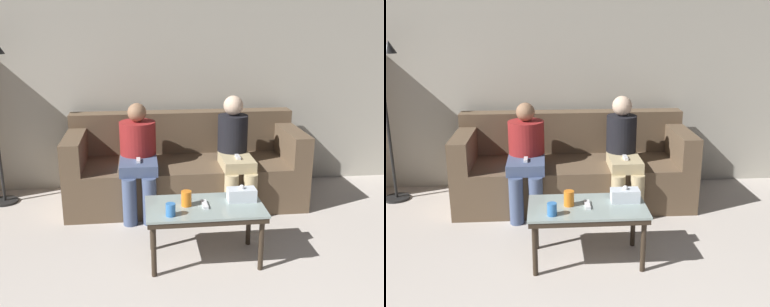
# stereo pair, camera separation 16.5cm
# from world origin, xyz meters

# --- Properties ---
(wall_back) EXTENTS (12.00, 0.06, 2.60)m
(wall_back) POSITION_xyz_m (0.00, 4.09, 1.30)
(wall_back) COLOR #B7B2A3
(wall_back) RESTS_ON ground_plane
(couch) EXTENTS (2.34, 0.88, 0.88)m
(couch) POSITION_xyz_m (0.00, 3.58, 0.33)
(couch) COLOR brown
(couch) RESTS_ON ground_plane
(coffee_table) EXTENTS (0.90, 0.50, 0.46)m
(coffee_table) POSITION_xyz_m (0.03, 2.35, 0.41)
(coffee_table) COLOR #8C9E99
(coffee_table) RESTS_ON ground_plane
(cup_near_left) EXTENTS (0.07, 0.07, 0.09)m
(cup_near_left) POSITION_xyz_m (-0.24, 2.20, 0.50)
(cup_near_left) COLOR #3372BF
(cup_near_left) RESTS_ON coffee_table
(cup_near_right) EXTENTS (0.08, 0.08, 0.12)m
(cup_near_right) POSITION_xyz_m (-0.11, 2.36, 0.52)
(cup_near_right) COLOR orange
(cup_near_right) RESTS_ON coffee_table
(tissue_box) EXTENTS (0.22, 0.12, 0.13)m
(tissue_box) POSITION_xyz_m (0.33, 2.41, 0.51)
(tissue_box) COLOR silver
(tissue_box) RESTS_ON coffee_table
(game_remote) EXTENTS (0.04, 0.15, 0.02)m
(game_remote) POSITION_xyz_m (0.03, 2.35, 0.47)
(game_remote) COLOR white
(game_remote) RESTS_ON coffee_table
(standing_lamp) EXTENTS (0.31, 0.26, 1.62)m
(standing_lamp) POSITION_xyz_m (-1.84, 3.72, 0.99)
(standing_lamp) COLOR black
(standing_lamp) RESTS_ON ground_plane
(seated_person_left_end) EXTENTS (0.35, 0.67, 1.05)m
(seated_person_left_end) POSITION_xyz_m (-0.47, 3.36, 0.58)
(seated_person_left_end) COLOR #47567A
(seated_person_left_end) RESTS_ON ground_plane
(seated_person_mid_left) EXTENTS (0.31, 0.65, 1.11)m
(seated_person_mid_left) POSITION_xyz_m (0.47, 3.35, 0.59)
(seated_person_mid_left) COLOR tan
(seated_person_mid_left) RESTS_ON ground_plane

